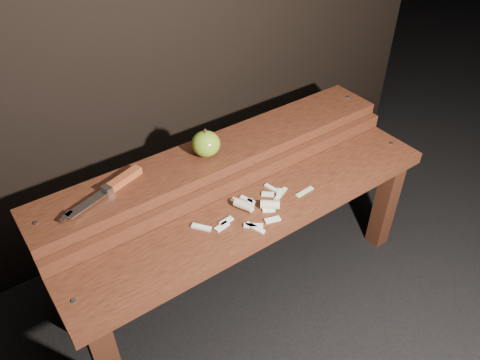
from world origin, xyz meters
TOP-DOWN VIEW (x-y plane):
  - ground at (0.00, 0.00)m, footprint 60.00×60.00m
  - bench_front_tier at (0.00, -0.06)m, footprint 1.20×0.20m
  - bench_rear_tier at (0.00, 0.17)m, footprint 1.20×0.21m
  - apple at (-0.05, 0.17)m, footprint 0.09×0.09m
  - knife at (-0.34, 0.18)m, footprint 0.26×0.10m
  - apple_scraps at (-0.02, -0.04)m, footprint 0.39×0.17m

SIDE VIEW (x-z plane):
  - ground at x=0.00m, z-range 0.00..0.00m
  - bench_front_tier at x=0.00m, z-range 0.14..0.56m
  - bench_rear_tier at x=0.00m, z-range 0.16..0.67m
  - apple_scraps at x=-0.02m, z-range 0.42..0.44m
  - knife at x=-0.34m, z-range 0.50..0.52m
  - apple at x=-0.05m, z-range 0.49..0.58m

